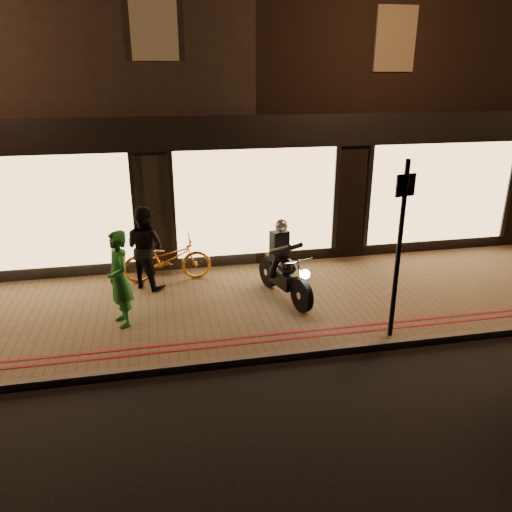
{
  "coord_description": "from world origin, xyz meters",
  "views": [
    {
      "loc": [
        -2.17,
        -6.68,
        4.37
      ],
      "look_at": [
        -0.42,
        1.92,
        1.1
      ],
      "focal_mm": 35.0,
      "sensor_mm": 36.0,
      "label": 1
    }
  ],
  "objects_px": {
    "person_green": "(119,279)",
    "motorcycle": "(284,268)",
    "bicycle_gold": "(167,259)",
    "sign_post": "(400,242)"
  },
  "relations": [
    {
      "from": "sign_post",
      "to": "bicycle_gold",
      "type": "bearing_deg",
      "value": 139.07
    },
    {
      "from": "motorcycle",
      "to": "person_green",
      "type": "distance_m",
      "value": 3.13
    },
    {
      "from": "sign_post",
      "to": "person_green",
      "type": "xyz_separation_m",
      "value": [
        -4.49,
        1.32,
        -0.81
      ]
    },
    {
      "from": "motorcycle",
      "to": "bicycle_gold",
      "type": "height_order",
      "value": "motorcycle"
    },
    {
      "from": "bicycle_gold",
      "to": "person_green",
      "type": "height_order",
      "value": "person_green"
    },
    {
      "from": "person_green",
      "to": "motorcycle",
      "type": "bearing_deg",
      "value": 79.31
    },
    {
      "from": "bicycle_gold",
      "to": "person_green",
      "type": "xyz_separation_m",
      "value": [
        -0.86,
        -1.83,
        0.38
      ]
    },
    {
      "from": "motorcycle",
      "to": "sign_post",
      "type": "distance_m",
      "value": 2.56
    },
    {
      "from": "sign_post",
      "to": "person_green",
      "type": "height_order",
      "value": "sign_post"
    },
    {
      "from": "motorcycle",
      "to": "sign_post",
      "type": "xyz_separation_m",
      "value": [
        1.42,
        -1.85,
        1.06
      ]
    }
  ]
}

